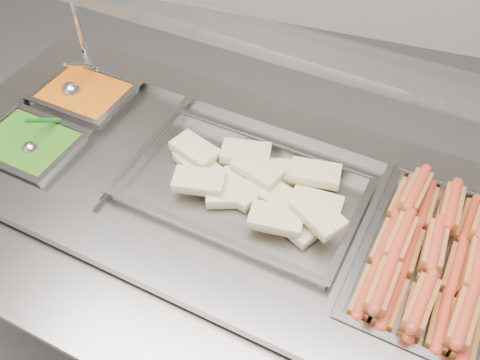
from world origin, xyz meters
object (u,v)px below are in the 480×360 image
(sneeze_guard, at_px, (260,38))
(pan_wraps, at_px, (243,192))
(steam_counter, at_px, (228,263))
(pan_hotdogs, at_px, (429,267))
(ladle, at_px, (72,89))
(serving_spoon, at_px, (33,144))

(sneeze_guard, bearing_deg, pan_wraps, -82.74)
(steam_counter, distance_m, pan_hotdogs, 0.69)
(pan_hotdogs, height_order, pan_wraps, same)
(pan_hotdogs, xyz_separation_m, ladle, (-1.17, 0.29, 0.05))
(steam_counter, height_order, sneeze_guard, sneeze_guard)
(steam_counter, distance_m, ladle, 0.77)
(ladle, height_order, serving_spoon, ladle)
(steam_counter, relative_size, pan_wraps, 2.71)
(steam_counter, relative_size, serving_spoon, 11.25)
(steam_counter, xyz_separation_m, ladle, (-0.61, 0.21, 0.42))
(pan_wraps, distance_m, ladle, 0.70)
(serving_spoon, bearing_deg, pan_hotdogs, -1.19)
(pan_hotdogs, relative_size, ladle, 3.08)
(pan_hotdogs, distance_m, ladle, 1.21)
(sneeze_guard, height_order, pan_hotdogs, sneeze_guard)
(pan_hotdogs, relative_size, pan_wraps, 0.81)
(sneeze_guard, relative_size, ladle, 8.69)
(steam_counter, bearing_deg, pan_hotdogs, -8.09)
(sneeze_guard, bearing_deg, steam_counter, -98.08)
(steam_counter, bearing_deg, sneeze_guard, 81.92)
(sneeze_guard, height_order, pan_wraps, sneeze_guard)
(pan_hotdogs, xyz_separation_m, serving_spoon, (-1.15, 0.02, 0.05))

